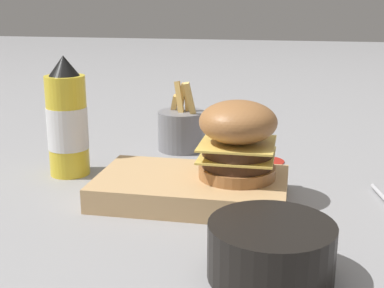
# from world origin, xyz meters

# --- Properties ---
(ground_plane) EXTENTS (6.00, 6.00, 0.00)m
(ground_plane) POSITION_xyz_m (0.00, 0.00, 0.00)
(ground_plane) COLOR gray
(serving_board) EXTENTS (0.28, 0.17, 0.04)m
(serving_board) POSITION_xyz_m (-0.02, -0.00, 0.02)
(serving_board) COLOR tan
(serving_board) RESTS_ON ground_plane
(burger) EXTENTS (0.12, 0.12, 0.12)m
(burger) POSITION_xyz_m (-0.08, -0.01, 0.10)
(burger) COLOR #9E6638
(burger) RESTS_ON serving_board
(ketchup_bottle) EXTENTS (0.07, 0.07, 0.20)m
(ketchup_bottle) POSITION_xyz_m (0.22, -0.08, 0.09)
(ketchup_bottle) COLOR yellow
(ketchup_bottle) RESTS_ON ground_plane
(fries_basket) EXTENTS (0.09, 0.09, 0.14)m
(fries_basket) POSITION_xyz_m (0.06, -0.26, 0.04)
(fries_basket) COLOR slate
(fries_basket) RESTS_ON ground_plane
(side_bowl) EXTENTS (0.14, 0.14, 0.06)m
(side_bowl) POSITION_xyz_m (-0.15, 0.21, 0.03)
(side_bowl) COLOR black
(side_bowl) RESTS_ON ground_plane
(ketchup_puddle) EXTENTS (0.06, 0.06, 0.00)m
(ketchup_puddle) POSITION_xyz_m (-0.12, -0.21, 0.00)
(ketchup_puddle) COLOR #B21E14
(ketchup_puddle) RESTS_ON ground_plane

